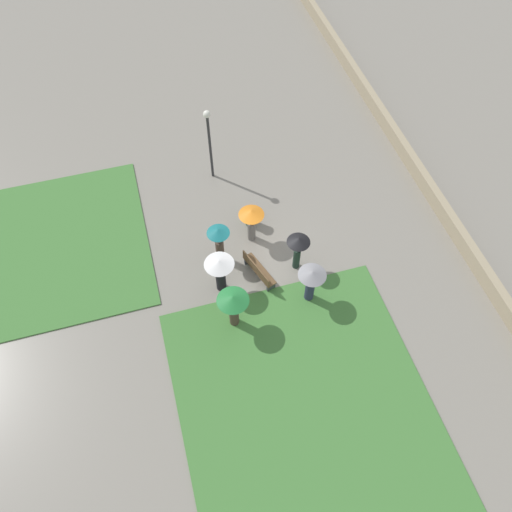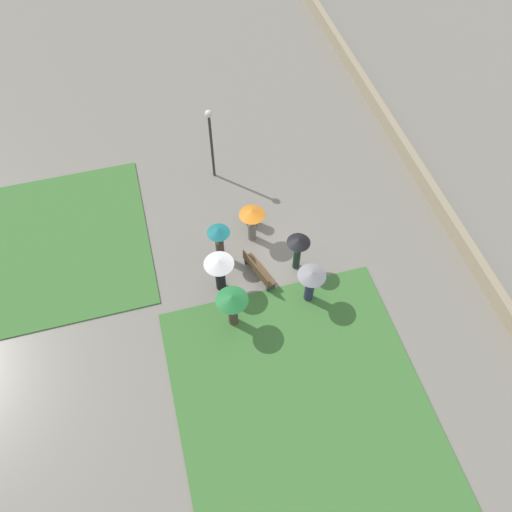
# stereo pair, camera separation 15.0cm
# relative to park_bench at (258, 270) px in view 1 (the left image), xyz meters

# --- Properties ---
(ground_plane) EXTENTS (90.00, 90.00, 0.00)m
(ground_plane) POSITION_rel_park_bench_xyz_m (0.46, -0.59, -0.47)
(ground_plane) COLOR gray
(lawn_patch_near) EXTENTS (9.88, 8.60, 0.06)m
(lawn_patch_near) POSITION_rel_park_bench_xyz_m (-5.67, -0.11, -0.44)
(lawn_patch_near) COLOR #427A38
(lawn_patch_near) RESTS_ON ground_plane
(lawn_patch_far) EXTENTS (7.97, 8.68, 0.06)m
(lawn_patch_far) POSITION_rel_park_bench_xyz_m (3.78, 8.37, -0.44)
(lawn_patch_far) COLOR #427A38
(lawn_patch_far) RESTS_ON ground_plane
(parapet_wall) EXTENTS (45.00, 0.35, 0.75)m
(parapet_wall) POSITION_rel_park_bench_xyz_m (0.46, -8.69, -0.10)
(parapet_wall) COLOR tan
(parapet_wall) RESTS_ON ground_plane
(park_bench) EXTENTS (1.82, 0.98, 0.90)m
(park_bench) POSITION_rel_park_bench_xyz_m (0.00, 0.00, 0.00)
(park_bench) COLOR brown
(park_bench) RESTS_ON ground_plane
(lamp_post) EXTENTS (0.32, 0.32, 3.77)m
(lamp_post) POSITION_rel_park_bench_xyz_m (6.00, 0.49, 2.01)
(lamp_post) COLOR #2D2D30
(lamp_post) RESTS_ON ground_plane
(trash_bin) EXTENTS (0.51, 0.51, 0.93)m
(trash_bin) POSITION_rel_park_bench_xyz_m (2.73, -0.46, -0.00)
(trash_bin) COLOR #335638
(trash_bin) RESTS_ON ground_plane
(crowd_person_orange) EXTENTS (1.06, 1.06, 1.85)m
(crowd_person_orange) POSITION_rel_park_bench_xyz_m (1.96, -0.28, 0.90)
(crowd_person_orange) COLOR slate
(crowd_person_orange) RESTS_ON ground_plane
(crowd_person_teal) EXTENTS (0.92, 0.92, 1.96)m
(crowd_person_teal) POSITION_rel_park_bench_xyz_m (1.31, 1.25, 0.85)
(crowd_person_teal) COLOR #47382D
(crowd_person_teal) RESTS_ON ground_plane
(crowd_person_grey) EXTENTS (1.07, 1.07, 1.87)m
(crowd_person_grey) POSITION_rel_park_bench_xyz_m (-1.50, -1.65, 0.83)
(crowd_person_grey) COLOR #282D47
(crowd_person_grey) RESTS_ON ground_plane
(crowd_person_black) EXTENTS (0.93, 0.93, 1.92)m
(crowd_person_black) POSITION_rel_park_bench_xyz_m (0.07, -1.64, 0.93)
(crowd_person_black) COLOR #1E3328
(crowd_person_black) RESTS_ON ground_plane
(crowd_person_white) EXTENTS (1.16, 1.16, 1.89)m
(crowd_person_white) POSITION_rel_park_bench_xyz_m (-0.09, 1.55, 0.86)
(crowd_person_white) COLOR black
(crowd_person_white) RESTS_ON ground_plane
(crowd_person_green) EXTENTS (1.19, 1.19, 1.96)m
(crowd_person_green) POSITION_rel_park_bench_xyz_m (-1.76, 1.44, 0.98)
(crowd_person_green) COLOR #47382D
(crowd_person_green) RESTS_ON ground_plane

